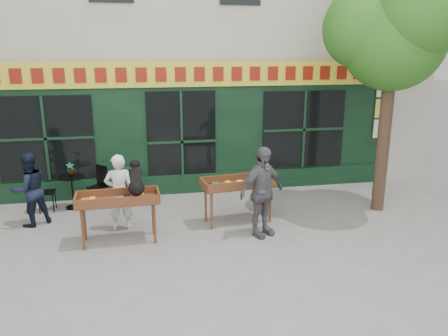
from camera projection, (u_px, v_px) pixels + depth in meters
The scene contains 14 objects.
ground at pixel (195, 228), 9.05m from camera, with size 80.00×80.00×0.00m, color slate.
building at pixel (167, 2), 13.41m from camera, with size 14.00×7.26×10.00m.
street_tree at pixel (395, 23), 9.11m from camera, with size 3.05×2.90×5.60m.
book_cart_center at pixel (118, 201), 8.17m from camera, with size 1.52×0.67×0.99m.
dog at pixel (136, 177), 8.07m from camera, with size 0.34×0.60×0.60m, color black, non-canonical shape.
woman at pixel (119, 192), 8.80m from camera, with size 0.57×0.38×1.58m, color white.
book_cart_right at pixel (238, 185), 9.14m from camera, with size 1.56×0.80×0.99m.
man_right at pixel (262, 192), 8.46m from camera, with size 1.05×0.44×1.80m, color #515156.
bistro_table at pixel (72, 186), 10.04m from camera, with size 0.60×0.60×0.76m.
bistro_chair_left at pixel (42, 188), 9.83m from camera, with size 0.37×0.36×0.95m.
bistro_chair_right at pixel (100, 182), 10.26m from camera, with size 0.51×0.51×0.95m.
potted_plant at pixel (70, 170), 9.94m from camera, with size 0.17×0.12×0.32m, color gray.
man_left at pixel (29, 189), 9.00m from camera, with size 0.76×0.59×1.56m, color black.
chalkboard at pixel (128, 182), 10.77m from camera, with size 0.57×0.23×0.79m.
Camera 1 is at (-1.00, -8.37, 3.56)m, focal length 35.00 mm.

